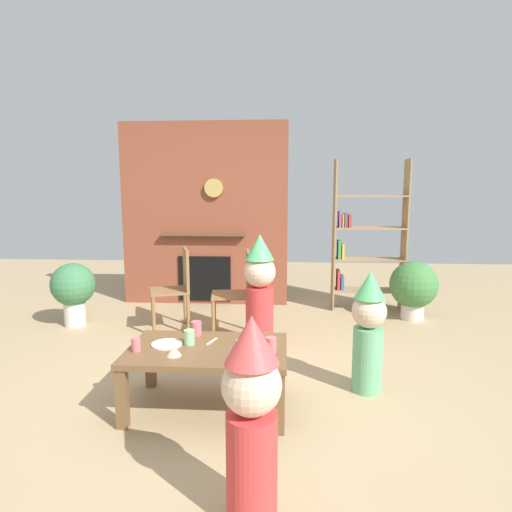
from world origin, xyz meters
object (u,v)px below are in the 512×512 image
at_px(child_with_cone_hat, 252,415).
at_px(dining_chair_middle, 240,288).
at_px(child_by_the_chairs, 260,288).
at_px(potted_plant_short, 73,288).
at_px(coffee_table, 208,356).
at_px(paper_cup_center, 263,354).
at_px(bookshelf, 364,241).
at_px(paper_plate_front, 167,344).
at_px(paper_plate_rear, 247,342).
at_px(paper_cup_far_left, 196,328).
at_px(paper_cup_near_right, 189,337).
at_px(paper_cup_far_right, 271,345).
at_px(potted_plant_tall, 414,286).
at_px(birthday_cake_slice, 174,351).
at_px(dining_chair_left, 178,284).
at_px(paper_cup_near_left, 136,345).
at_px(child_in_pink, 368,329).

distance_m(child_with_cone_hat, dining_chair_middle, 2.60).
bearing_deg(child_by_the_chairs, potted_plant_short, -90.33).
relative_size(coffee_table, paper_cup_center, 11.20).
distance_m(bookshelf, paper_plate_front, 3.24).
height_order(paper_cup_center, potted_plant_short, potted_plant_short).
distance_m(paper_plate_front, paper_plate_rear, 0.57).
xyz_separation_m(paper_cup_far_left, child_by_the_chairs, (0.42, 0.99, 0.09)).
bearing_deg(child_by_the_chairs, paper_cup_near_right, -6.56).
relative_size(paper_cup_far_left, paper_cup_far_right, 1.00).
distance_m(paper_cup_far_right, child_by_the_chairs, 1.31).
height_order(paper_cup_near_right, potted_plant_tall, potted_plant_tall).
xyz_separation_m(birthday_cake_slice, dining_chair_left, (-0.43, 1.86, 0.03)).
xyz_separation_m(paper_cup_near_left, paper_plate_front, (0.18, 0.13, -0.04)).
xyz_separation_m(paper_cup_near_left, paper_plate_rear, (0.74, 0.21, -0.04)).
xyz_separation_m(coffee_table, child_with_cone_hat, (0.39, -1.04, 0.15)).
distance_m(birthday_cake_slice, dining_chair_left, 1.91).
bearing_deg(child_in_pink, paper_plate_rear, -2.33).
distance_m(birthday_cake_slice, child_with_cone_hat, 1.05).
height_order(coffee_table, paper_cup_far_left, paper_cup_far_left).
bearing_deg(paper_cup_far_left, paper_cup_near_right, -92.15).
xyz_separation_m(paper_plate_rear, dining_chair_middle, (-0.20, 1.43, 0.06)).
bearing_deg(birthday_cake_slice, dining_chair_middle, 81.36).
distance_m(paper_cup_near_left, paper_plate_front, 0.22).
xyz_separation_m(child_with_cone_hat, dining_chair_middle, (-0.32, 2.58, -0.01)).
bearing_deg(child_by_the_chairs, paper_cup_far_right, 19.95).
relative_size(coffee_table, child_with_cone_hat, 1.11).
bearing_deg(potted_plant_short, paper_cup_far_left, -41.37).
bearing_deg(bookshelf, potted_plant_tall, -38.69).
bearing_deg(paper_plate_rear, paper_cup_far_right, -45.73).
bearing_deg(child_in_pink, bookshelf, -114.96).
height_order(child_in_pink, dining_chair_left, child_in_pink).
distance_m(paper_cup_near_right, birthday_cake_slice, 0.22).
bearing_deg(potted_plant_tall, paper_cup_center, -123.75).
distance_m(coffee_table, paper_cup_far_left, 0.31).
relative_size(child_by_the_chairs, potted_plant_short, 1.55).
bearing_deg(potted_plant_tall, paper_plate_front, -136.59).
xyz_separation_m(paper_plate_rear, potted_plant_tall, (1.79, 2.14, -0.05)).
xyz_separation_m(paper_cup_near_left, potted_plant_tall, (2.53, 2.35, -0.09)).
relative_size(paper_cup_near_right, child_in_pink, 0.12).
height_order(paper_cup_far_left, dining_chair_left, dining_chair_left).
distance_m(dining_chair_left, potted_plant_tall, 2.74).
xyz_separation_m(bookshelf, paper_cup_center, (-1.13, -2.90, -0.39)).
height_order(paper_plate_front, child_in_pink, child_in_pink).
height_order(bookshelf, birthday_cake_slice, bookshelf).
distance_m(paper_cup_near_left, paper_plate_rear, 0.77).
height_order(coffee_table, paper_plate_front, paper_plate_front).
bearing_deg(birthday_cake_slice, paper_cup_near_left, 166.81).
height_order(paper_cup_near_left, paper_cup_center, paper_cup_center).
bearing_deg(child_by_the_chairs, child_with_cone_hat, 15.73).
bearing_deg(child_with_cone_hat, paper_cup_center, -21.25).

